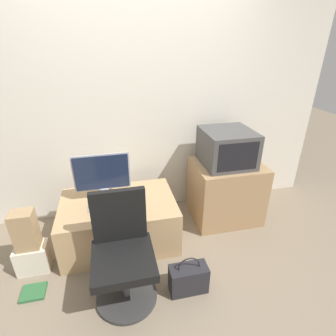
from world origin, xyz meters
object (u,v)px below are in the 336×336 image
(office_chair, at_px, (123,256))
(cardboard_box_lower, at_px, (33,258))
(main_monitor, at_px, (103,177))
(book, at_px, (34,292))
(crt_tv, at_px, (227,148))
(handbag, at_px, (188,278))
(keyboard, at_px, (108,206))
(mouse, at_px, (132,201))

(office_chair, bearing_deg, cardboard_box_lower, 151.32)
(main_monitor, relative_size, book, 2.79)
(cardboard_box_lower, bearing_deg, crt_tv, 11.17)
(main_monitor, relative_size, crt_tv, 1.01)
(handbag, xyz_separation_m, book, (-1.25, 0.25, -0.11))
(office_chair, relative_size, book, 4.66)
(keyboard, distance_m, cardboard_box_lower, 0.79)
(crt_tv, xyz_separation_m, book, (-1.93, -0.67, -0.85))
(crt_tv, height_order, cardboard_box_lower, crt_tv)
(mouse, relative_size, book, 0.28)
(handbag, bearing_deg, cardboard_box_lower, 157.80)
(office_chair, xyz_separation_m, handbag, (0.50, -0.10, -0.26))
(office_chair, bearing_deg, keyboard, 99.34)
(keyboard, height_order, cardboard_box_lower, keyboard)
(main_monitor, bearing_deg, cardboard_box_lower, -154.79)
(main_monitor, distance_m, crt_tv, 1.31)
(office_chair, distance_m, book, 0.85)
(keyboard, distance_m, handbag, 0.97)
(crt_tv, height_order, book, crt_tv)
(cardboard_box_lower, bearing_deg, office_chair, -28.68)
(keyboard, distance_m, book, 0.91)
(main_monitor, xyz_separation_m, office_chair, (0.12, -0.74, -0.31))
(main_monitor, bearing_deg, office_chair, -80.98)
(keyboard, height_order, mouse, mouse)
(keyboard, bearing_deg, main_monitor, 97.84)
(main_monitor, distance_m, mouse, 0.36)
(crt_tv, bearing_deg, book, -160.84)
(mouse, height_order, cardboard_box_lower, mouse)
(mouse, bearing_deg, office_chair, -102.59)
(keyboard, xyz_separation_m, handbag, (0.60, -0.68, -0.35))
(crt_tv, bearing_deg, mouse, -168.44)
(keyboard, relative_size, handbag, 0.98)
(mouse, distance_m, cardboard_box_lower, 1.00)
(cardboard_box_lower, bearing_deg, keyboard, 12.74)
(cardboard_box_lower, bearing_deg, handbag, -22.20)
(book, bearing_deg, main_monitor, 43.41)
(main_monitor, bearing_deg, mouse, -28.87)
(cardboard_box_lower, relative_size, handbag, 0.77)
(office_chair, xyz_separation_m, cardboard_box_lower, (-0.79, 0.43, -0.26))
(crt_tv, bearing_deg, keyboard, -169.68)
(main_monitor, xyz_separation_m, handbag, (0.62, -0.84, -0.57))
(crt_tv, height_order, office_chair, crt_tv)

